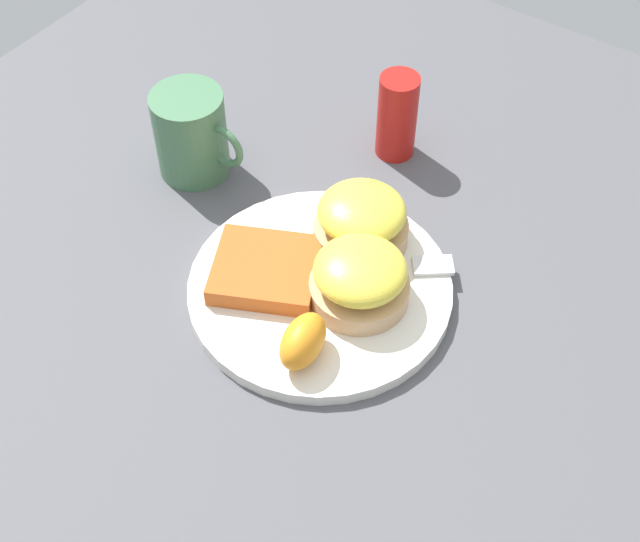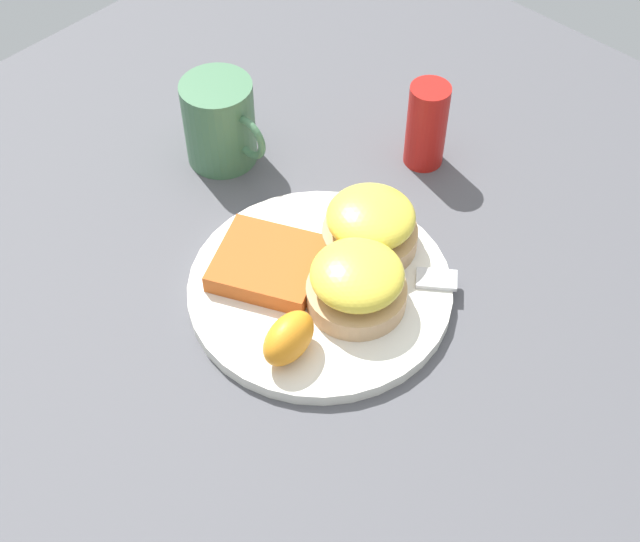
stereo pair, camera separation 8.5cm
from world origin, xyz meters
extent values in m
plane|color=#4C4C51|center=(0.00, 0.00, 0.00)|extent=(1.10, 1.10, 0.00)
cylinder|color=silver|center=(0.00, 0.00, 0.01)|extent=(0.26, 0.26, 0.01)
cylinder|color=tan|center=(0.04, 0.01, 0.02)|extent=(0.10, 0.10, 0.02)
ellipsoid|color=yellow|center=(0.04, 0.01, 0.05)|extent=(0.09, 0.09, 0.04)
cylinder|color=tan|center=(0.00, 0.07, 0.02)|extent=(0.10, 0.10, 0.02)
ellipsoid|color=yellow|center=(0.00, 0.07, 0.05)|extent=(0.09, 0.09, 0.04)
cube|color=#BA5521|center=(-0.05, -0.02, 0.02)|extent=(0.13, 0.12, 0.02)
ellipsoid|color=orange|center=(0.04, -0.08, 0.04)|extent=(0.04, 0.06, 0.04)
cube|color=silver|center=(-0.02, 0.01, 0.02)|extent=(0.09, 0.07, 0.00)
cube|color=silver|center=(0.08, 0.08, 0.02)|extent=(0.05, 0.04, 0.00)
cylinder|color=#42704C|center=(-0.22, 0.07, 0.05)|extent=(0.08, 0.08, 0.10)
torus|color=#42704C|center=(-0.17, 0.07, 0.05)|extent=(0.05, 0.01, 0.05)
cylinder|color=#B21914|center=(-0.05, 0.22, 0.05)|extent=(0.04, 0.04, 0.10)
camera|label=1|loc=(0.31, -0.45, 0.68)|focal=50.00mm
camera|label=2|loc=(0.38, -0.40, 0.68)|focal=50.00mm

